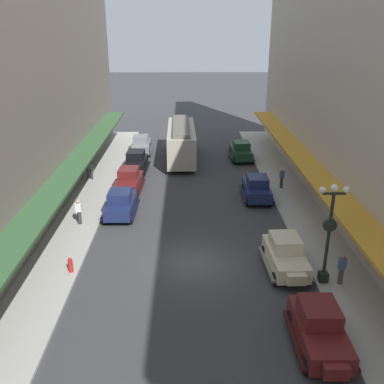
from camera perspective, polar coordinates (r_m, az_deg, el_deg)
ground_plane at (r=23.58m, az=0.21°, el=-9.43°), size 200.00×200.00×0.00m
sidewalk_left at (r=24.59m, az=-17.77°, el=-8.96°), size 3.00×60.00×0.15m
sidewalk_right at (r=24.82m, az=18.01°, el=-8.70°), size 3.00×60.00×0.15m
parked_car_0 at (r=43.33m, az=-6.77°, el=6.34°), size 2.27×4.31×1.84m
parked_car_1 at (r=29.15m, az=-9.46°, el=-1.38°), size 2.19×4.28×1.84m
parked_car_2 at (r=23.05m, az=12.32°, el=-8.04°), size 2.25×4.30×1.84m
parked_car_3 at (r=41.15m, az=6.51°, el=5.54°), size 2.29×4.31×1.84m
parked_car_4 at (r=33.19m, az=-8.44°, el=1.54°), size 2.31×4.32×1.84m
parked_car_5 at (r=37.70m, az=-7.51°, el=4.01°), size 2.30×4.32×1.84m
parked_car_6 at (r=31.82m, az=8.60°, el=0.65°), size 2.18×4.28×1.84m
parked_car_7 at (r=18.41m, az=16.56°, el=-16.86°), size 2.19×4.28×1.84m
streetcar at (r=40.71m, az=-1.43°, el=6.90°), size 2.67×9.64×3.46m
lamp_post_with_clock at (r=21.42m, az=17.77°, el=-4.83°), size 1.42×0.44×5.16m
fire_hydrant at (r=23.19m, az=-15.84°, el=-9.29°), size 0.24×0.24×0.82m
pedestrian_0 at (r=28.17m, az=-14.79°, el=-2.55°), size 0.36×0.24×1.64m
pedestrian_1 at (r=36.21m, az=-13.25°, el=3.00°), size 0.36×0.28×1.67m
pedestrian_2 at (r=22.42m, az=19.26°, el=-9.59°), size 0.36×0.24×1.64m
pedestrian_3 at (r=33.97m, az=11.84°, el=1.86°), size 0.36×0.24×1.64m
pedestrian_4 at (r=36.46m, az=-13.69°, el=3.09°), size 0.36×0.28×1.67m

